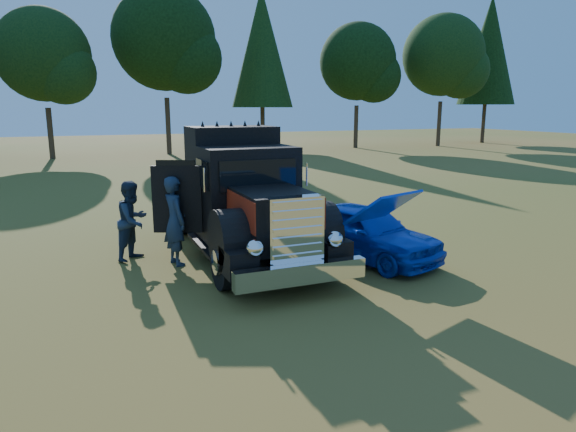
% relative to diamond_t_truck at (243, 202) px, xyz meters
% --- Properties ---
extents(ground, '(120.00, 120.00, 0.00)m').
position_rel_diamond_t_truck_xyz_m(ground, '(-0.96, -2.13, -1.28)').
color(ground, '#3F5118').
rests_on(ground, ground).
extents(treeline, '(72.10, 24.86, 13.84)m').
position_rel_diamond_t_truck_xyz_m(treeline, '(-4.17, 25.59, 6.34)').
color(treeline, '#2D2116').
rests_on(treeline, ground).
extents(diamond_t_truck, '(3.30, 7.16, 3.00)m').
position_rel_diamond_t_truck_xyz_m(diamond_t_truck, '(0.00, 0.00, 0.00)').
color(diamond_t_truck, black).
rests_on(diamond_t_truck, ground).
extents(hotrod_coupe, '(2.68, 4.30, 1.89)m').
position_rel_diamond_t_truck_xyz_m(hotrod_coupe, '(2.47, -1.35, -0.63)').
color(hotrod_coupe, '#0831B0').
rests_on(hotrod_coupe, ground).
extents(spectator_near, '(0.62, 0.81, 1.98)m').
position_rel_diamond_t_truck_xyz_m(spectator_near, '(-1.61, -0.10, -0.29)').
color(spectator_near, '#1E2446').
rests_on(spectator_near, ground).
extents(spectator_far, '(1.11, 1.12, 1.83)m').
position_rel_diamond_t_truck_xyz_m(spectator_far, '(-2.44, 0.66, -0.36)').
color(spectator_far, '#1B1D40').
rests_on(spectator_far, ground).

